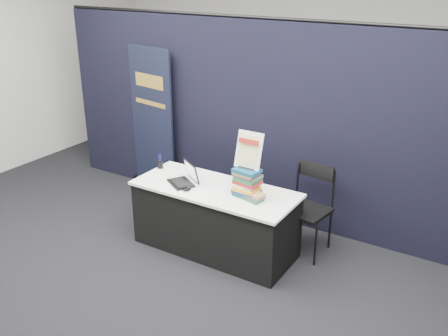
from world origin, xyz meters
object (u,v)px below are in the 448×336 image
pullup_banner (152,129)px  laptop (183,178)px  stacking_chair (308,206)px  info_sign (249,151)px  book_stack_tall (247,182)px  display_table (215,219)px  book_stack_short (254,197)px

pullup_banner → laptop: bearing=-28.7°
stacking_chair → pullup_banner: bearing=178.5°
pullup_banner → info_sign: bearing=-13.9°
stacking_chair → book_stack_tall: bearing=-125.4°
book_stack_tall → info_sign: (-0.00, 0.03, 0.34)m
display_table → stacking_chair: 1.02m
display_table → pullup_banner: bearing=149.8°
pullup_banner → stacking_chair: pullup_banner is taller
laptop → book_stack_tall: book_stack_tall is taller
info_sign → stacking_chair: bearing=45.2°
book_stack_short → info_sign: 0.47m
laptop → book_stack_tall: (0.75, 0.09, 0.09)m
info_sign → pullup_banner: size_ratio=0.19×
laptop → display_table: bearing=42.0°
laptop → pullup_banner: 1.62m
info_sign → stacking_chair: 0.97m
info_sign → book_stack_short: bearing=-35.1°
stacking_chair → info_sign: bearing=-127.2°
laptop → pullup_banner: (-1.26, 1.02, 0.08)m
book_stack_tall → info_sign: info_sign is taller
laptop → stacking_chair: 1.39m
display_table → book_stack_tall: 0.65m
display_table → laptop: laptop is taller
pullup_banner → display_table: bearing=-20.0°
laptop → book_stack_tall: 0.76m
book_stack_short → info_sign: size_ratio=0.57×
display_table → info_sign: (0.38, 0.05, 0.86)m
stacking_chair → laptop: bearing=-146.1°
pullup_banner → stacking_chair: (2.49, -0.42, -0.34)m
display_table → book_stack_short: bearing=-4.6°
display_table → book_stack_tall: size_ratio=6.00×
display_table → stacking_chair: size_ratio=1.84×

